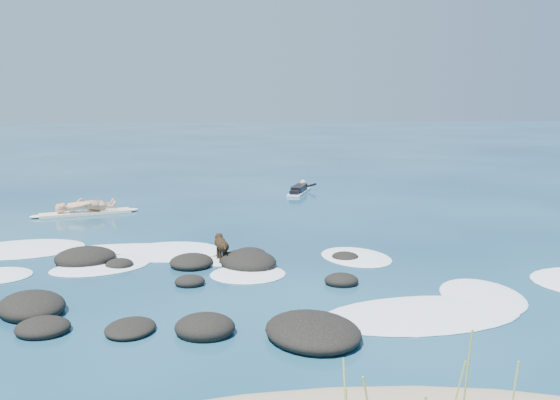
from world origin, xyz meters
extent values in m
plane|color=#0A2642|center=(0.00, 0.00, 0.00)|extent=(160.00, 160.00, 0.00)
cylinder|color=#8CA550|center=(0.00, -7.01, 0.49)|extent=(0.05, 0.17, 0.74)
cylinder|color=#8CA550|center=(1.41, -7.11, 0.69)|extent=(0.03, 0.20, 1.13)
cylinder|color=#8CA550|center=(1.27, -7.20, 0.51)|extent=(0.13, 0.14, 0.78)
ellipsoid|color=black|center=(-2.02, 0.41, 0.09)|extent=(1.17, 1.25, 0.35)
ellipsoid|color=black|center=(-2.01, -1.07, 0.07)|extent=(0.66, 0.60, 0.27)
ellipsoid|color=black|center=(-4.33, -3.47, 0.08)|extent=(0.94, 0.90, 0.31)
ellipsoid|color=black|center=(1.63, 0.63, 0.05)|extent=(0.86, 0.88, 0.22)
ellipsoid|color=black|center=(-3.65, 0.45, 0.07)|extent=(0.76, 0.75, 0.27)
ellipsoid|color=black|center=(-1.66, -3.81, 0.11)|extent=(1.17, 1.12, 0.42)
ellipsoid|color=black|center=(1.13, -1.35, 0.08)|extent=(0.81, 0.75, 0.30)
ellipsoid|color=black|center=(-0.66, 0.88, 0.09)|extent=(1.04, 1.03, 0.36)
ellipsoid|color=black|center=(-2.89, -3.61, 0.06)|extent=(1.08, 1.17, 0.24)
ellipsoid|color=black|center=(-4.50, 0.93, 0.12)|extent=(1.54, 1.44, 0.49)
ellipsoid|color=black|center=(-0.73, 0.21, 0.12)|extent=(1.74, 1.88, 0.47)
ellipsoid|color=black|center=(0.07, -4.21, 0.12)|extent=(2.05, 2.19, 0.46)
ellipsoid|color=black|center=(-4.79, -2.46, 0.12)|extent=(1.70, 1.82, 0.47)
ellipsoid|color=white|center=(-0.77, -0.46, 0.01)|extent=(1.87, 1.74, 0.12)
ellipsoid|color=white|center=(-3.60, 0.96, 0.01)|extent=(1.44, 1.35, 0.12)
ellipsoid|color=white|center=(-3.26, 2.12, 0.01)|extent=(3.88, 1.47, 0.12)
ellipsoid|color=white|center=(2.19, -3.34, 0.01)|extent=(4.01, 2.46, 0.12)
ellipsoid|color=white|center=(1.80, -3.71, 0.01)|extent=(1.17, 1.41, 0.12)
ellipsoid|color=white|center=(-4.09, 0.48, 0.01)|extent=(2.63, 2.20, 0.12)
ellipsoid|color=white|center=(-6.39, 2.42, 0.01)|extent=(3.47, 2.67, 0.12)
ellipsoid|color=white|center=(1.92, 0.74, 0.01)|extent=(2.15, 2.47, 0.12)
ellipsoid|color=white|center=(-2.56, 1.77, 0.01)|extent=(2.58, 2.20, 0.12)
ellipsoid|color=white|center=(3.70, -2.45, 0.01)|extent=(1.83, 2.47, 0.12)
ellipsoid|color=white|center=(-1.32, 0.67, 0.01)|extent=(1.10, 0.90, 0.12)
cube|color=#F3E9C2|center=(-5.71, 7.13, 0.05)|extent=(2.93, 1.45, 0.10)
ellipsoid|color=#F3E9C2|center=(-4.34, 7.57, 0.05)|extent=(0.65, 0.49, 0.10)
ellipsoid|color=#F3E9C2|center=(-7.09, 6.69, 0.05)|extent=(0.65, 0.49, 0.10)
imported|color=tan|center=(-5.71, 7.13, 1.04)|extent=(0.64, 0.79, 1.88)
cube|color=white|center=(1.93, 10.97, 0.05)|extent=(1.23, 2.27, 0.08)
ellipsoid|color=white|center=(2.31, 12.02, 0.05)|extent=(0.42, 0.55, 0.08)
cube|color=black|center=(1.93, 10.97, 0.20)|extent=(0.85, 1.43, 0.22)
sphere|color=tan|center=(2.20, 11.71, 0.32)|extent=(0.30, 0.30, 0.23)
cylinder|color=black|center=(1.98, 11.95, 0.19)|extent=(0.56, 0.12, 0.25)
cylinder|color=black|center=(2.52, 11.76, 0.19)|extent=(0.47, 0.45, 0.25)
cube|color=black|center=(1.67, 10.25, 0.16)|extent=(0.51, 0.64, 0.14)
cylinder|color=black|center=(-1.32, 0.57, 0.44)|extent=(0.33, 0.56, 0.25)
sphere|color=black|center=(-1.36, 0.81, 0.44)|extent=(0.30, 0.30, 0.26)
sphere|color=black|center=(-1.28, 0.34, 0.44)|extent=(0.27, 0.27, 0.24)
sphere|color=black|center=(-1.38, 0.96, 0.53)|extent=(0.22, 0.22, 0.19)
cone|color=black|center=(-1.40, 1.07, 0.52)|extent=(0.12, 0.13, 0.10)
cone|color=black|center=(-1.43, 0.94, 0.61)|extent=(0.10, 0.08, 0.09)
cone|color=black|center=(-1.33, 0.96, 0.61)|extent=(0.10, 0.08, 0.09)
cylinder|color=black|center=(-1.41, 0.74, 0.17)|extent=(0.07, 0.07, 0.34)
cylinder|color=black|center=(-1.28, 0.76, 0.17)|extent=(0.07, 0.07, 0.34)
cylinder|color=black|center=(-1.36, 0.39, 0.17)|extent=(0.07, 0.07, 0.34)
cylinder|color=black|center=(-1.22, 0.41, 0.17)|extent=(0.07, 0.07, 0.34)
cylinder|color=black|center=(-1.26, 0.23, 0.49)|extent=(0.08, 0.25, 0.15)
camera|label=1|loc=(-1.47, -13.64, 3.85)|focal=40.00mm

